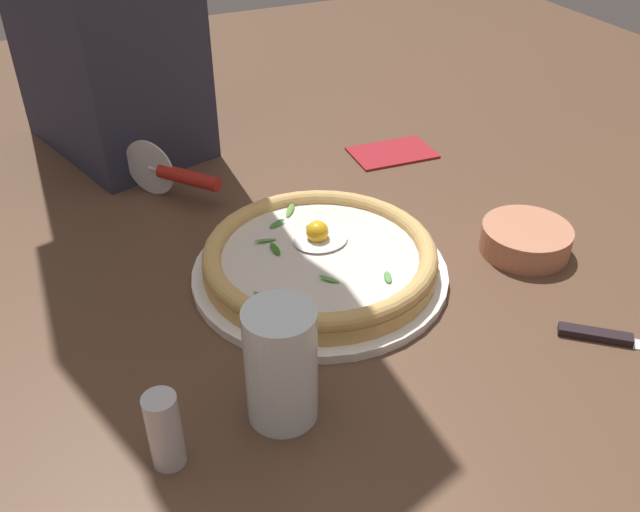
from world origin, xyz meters
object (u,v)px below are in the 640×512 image
object	(u,v)px
pizza_cutter	(175,174)
folded_napkin	(392,152)
drinking_glass	(281,373)
pepper_shaker	(164,431)
table_knife	(622,340)
pizza	(320,257)
side_bowl	(526,239)

from	to	relation	value
pizza_cutter	folded_napkin	bearing A→B (deg)	0.08
drinking_glass	pepper_shaker	world-z (taller)	drinking_glass
pepper_shaker	table_knife	bearing A→B (deg)	-5.94
pizza	pizza_cutter	world-z (taller)	pizza_cutter
pizza_cutter	table_knife	xyz separation A→B (m)	(0.38, -0.53, -0.04)
folded_napkin	pepper_shaker	bearing A→B (deg)	-137.10
drinking_glass	pepper_shaker	xyz separation A→B (m)	(-0.12, -0.01, -0.01)
pepper_shaker	pizza	bearing A→B (deg)	39.45
side_bowl	pizza_cutter	distance (m)	0.52
folded_napkin	pizza	bearing A→B (deg)	-134.09
side_bowl	pizza_cutter	size ratio (longest dim) A/B	0.87
folded_napkin	table_knife	bearing A→B (deg)	-90.02
pizza	pizza_cutter	bearing A→B (deg)	113.03
pizza_cutter	folded_napkin	size ratio (longest dim) A/B	0.99
pepper_shaker	folded_napkin	bearing A→B (deg)	42.90
pizza	pizza_cutter	size ratio (longest dim) A/B	2.16
drinking_glass	pepper_shaker	bearing A→B (deg)	-174.67
table_knife	pepper_shaker	size ratio (longest dim) A/B	2.00
table_knife	folded_napkin	xyz separation A→B (m)	(0.00, 0.53, 0.00)
side_bowl	table_knife	distance (m)	0.20
pizza	table_knife	size ratio (longest dim) A/B	1.79
pepper_shaker	pizza_cutter	bearing A→B (deg)	73.84
drinking_glass	pizza	bearing A→B (deg)	56.12
side_bowl	drinking_glass	world-z (taller)	drinking_glass
pizza	side_bowl	xyz separation A→B (m)	(0.28, -0.06, -0.01)
side_bowl	folded_napkin	size ratio (longest dim) A/B	0.86
side_bowl	pepper_shaker	world-z (taller)	pepper_shaker
side_bowl	pepper_shaker	size ratio (longest dim) A/B	1.44
side_bowl	table_knife	world-z (taller)	side_bowl
side_bowl	pizza	bearing A→B (deg)	167.05
pizza	drinking_glass	size ratio (longest dim) A/B	2.28
pizza_cutter	drinking_glass	world-z (taller)	drinking_glass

